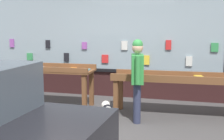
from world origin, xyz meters
TOP-DOWN VIEW (x-y plane):
  - ground_plane at (0.00, 0.00)m, footprint 40.00×40.00m
  - shopfront_facade at (-0.09, 2.39)m, footprint 8.92×0.29m
  - display_table_left at (-1.58, 1.02)m, footprint 2.67×0.82m
  - display_table_right at (1.57, 1.02)m, footprint 2.67×0.79m
  - person_browsing at (0.86, 0.41)m, footprint 0.31×0.63m
  - small_dog at (0.36, 0.10)m, footprint 0.33×0.51m

SIDE VIEW (x-z plane):
  - ground_plane at x=0.00m, z-range 0.00..0.00m
  - small_dog at x=0.36m, z-range 0.08..0.50m
  - display_table_right at x=1.57m, z-range 0.27..1.15m
  - display_table_left at x=-1.58m, z-range 0.29..1.24m
  - person_browsing at x=0.86m, z-range 0.12..1.71m
  - shopfront_facade at x=-0.09m, z-range -0.01..3.39m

